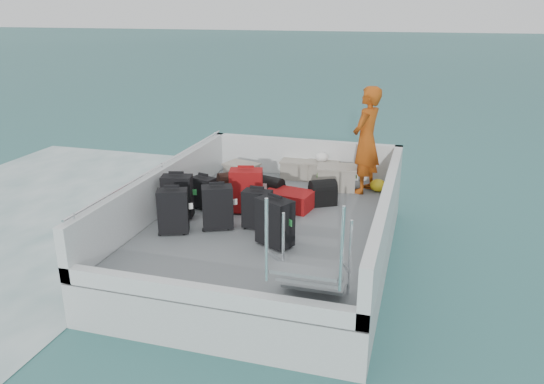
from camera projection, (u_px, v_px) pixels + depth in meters
The scene contains 23 objects.
ground at pixel (268, 258), 8.21m from camera, with size 160.00×160.00×0.00m, color #164C4E.
wake_foam at pixel (12, 224), 9.48m from camera, with size 10.00×10.00×0.00m, color white.
ferry_hull at pixel (268, 241), 8.11m from camera, with size 3.60×5.00×0.60m, color silver.
deck at pixel (268, 222), 8.01m from camera, with size 3.30×4.70×0.02m, color slate.
deck_fittings at pixel (285, 208), 7.50m from camera, with size 3.60×5.00×0.90m.
suitcase_0 at pixel (173, 212), 7.48m from camera, with size 0.42×0.24×0.66m, color black.
suitcase_1 at pixel (178, 197), 8.03m from camera, with size 0.45×0.26×0.67m, color black.
suitcase_2 at pixel (204, 193), 8.42m from camera, with size 0.36×0.22×0.53m, color black.
suitcase_4 at pixel (218, 208), 7.64m from camera, with size 0.44×0.26×0.65m, color black.
suitcase_5 at pixel (246, 191), 8.26m from camera, with size 0.50×0.30×0.69m, color maroon.
suitcase_6 at pixel (275, 223), 7.09m from camera, with size 0.48×0.29×0.67m, color black.
suitcase_7 at pixel (257, 210), 7.66m from camera, with size 0.41×0.23×0.58m, color black.
suitcase_8 at pixel (289, 200), 8.48m from camera, with size 0.48×0.73×0.29m, color maroon.
duffel_0 at pixel (232, 187), 9.05m from camera, with size 0.47×0.30×0.32m, color black, non-canonical shape.
duffel_1 at pixel (269, 191), 8.82m from camera, with size 0.49×0.30×0.32m, color black, non-canonical shape.
duffel_2 at pixel (323, 195), 8.65m from camera, with size 0.42×0.30×0.32m, color black, non-canonical shape.
crate_0 at pixel (242, 174), 9.72m from camera, with size 0.56×0.38×0.34m, color #A39A8E.
crate_1 at pixel (296, 170), 9.98m from camera, with size 0.52×0.36×0.32m, color #A39A8E.
crate_2 at pixel (321, 172), 9.85m from camera, with size 0.55×0.38×0.33m, color #A39A8E.
crate_3 at pixel (337, 178), 9.38m from camera, with size 0.65×0.45×0.39m, color #A39A8E.
yellow_bag at pixel (378, 185), 9.27m from camera, with size 0.28×0.26×0.22m, color yellow.
white_bag at pixel (322, 159), 9.76m from camera, with size 0.24×0.24×0.18m, color white.
passenger at pixel (366, 140), 9.01m from camera, with size 0.68×0.44×1.84m, color orange.
Camera 1 is at (2.14, -7.09, 3.69)m, focal length 35.00 mm.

